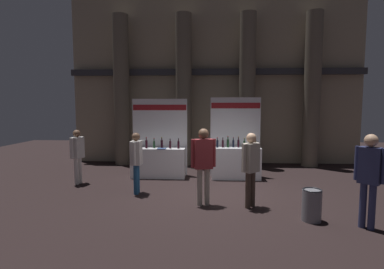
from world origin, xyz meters
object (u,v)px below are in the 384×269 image
exhibitor_booth_1 (236,159)px  visitor_3 (251,163)px  visitor_4 (203,160)px  visitor_0 (369,173)px  visitor_5 (136,158)px  exhibitor_booth_0 (159,158)px  trash_bin (312,205)px  visitor_2 (77,152)px

exhibitor_booth_1 → visitor_3: bearing=-88.1°
visitor_3 → visitor_4: 1.08m
visitor_0 → visitor_5: bearing=20.4°
exhibitor_booth_1 → visitor_5: 3.34m
exhibitor_booth_0 → visitor_4: size_ratio=1.41×
trash_bin → visitor_4: visitor_4 is taller
exhibitor_booth_0 → exhibitor_booth_1: bearing=-0.8°
exhibitor_booth_0 → visitor_3: bearing=-47.6°
exhibitor_booth_1 → visitor_5: exhibitor_booth_1 is taller
visitor_2 → visitor_3: size_ratio=0.94×
visitor_3 → visitor_5: 2.99m
visitor_0 → visitor_2: bearing=20.0°
trash_bin → visitor_0: size_ratio=0.36×
trash_bin → visitor_5: visitor_5 is taller
visitor_3 → exhibitor_booth_1: bearing=47.9°
exhibitor_booth_1 → visitor_0: exhibitor_booth_1 is taller
exhibitor_booth_0 → visitor_2: 2.49m
visitor_0 → visitor_3: visitor_0 is taller
exhibitor_booth_0 → visitor_4: exhibitor_booth_0 is taller
trash_bin → visitor_0: visitor_0 is taller
visitor_0 → visitor_4: (-3.11, 1.17, 0.01)m
exhibitor_booth_1 → visitor_0: bearing=-61.1°
visitor_0 → visitor_3: 2.30m
exhibitor_booth_1 → visitor_2: bearing=-168.1°
exhibitor_booth_0 → visitor_3: exhibitor_booth_0 is taller
exhibitor_booth_1 → trash_bin: bearing=-71.0°
visitor_2 → visitor_4: 4.11m
trash_bin → visitor_2: visitor_2 is taller
trash_bin → visitor_2: (-5.94, 2.53, 0.63)m
exhibitor_booth_0 → exhibitor_booth_1: (2.49, -0.03, 0.02)m
visitor_4 → exhibitor_booth_0: bearing=105.3°
exhibitor_booth_1 → visitor_5: (-2.76, -1.87, 0.33)m
exhibitor_booth_0 → trash_bin: (3.70, -3.56, -0.28)m
exhibitor_booth_1 → visitor_3: (0.09, -2.79, 0.39)m
visitor_2 → visitor_4: visitor_4 is taller
visitor_0 → visitor_5: (-4.88, 1.99, -0.11)m
visitor_2 → visitor_3: (4.82, -1.79, 0.06)m
visitor_0 → visitor_3: size_ratio=1.05×
visitor_2 → exhibitor_booth_0: bearing=-51.9°
trash_bin → visitor_0: bearing=-19.9°
exhibitor_booth_1 → trash_bin: (1.22, -3.53, -0.30)m
visitor_4 → visitor_5: visitor_4 is taller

